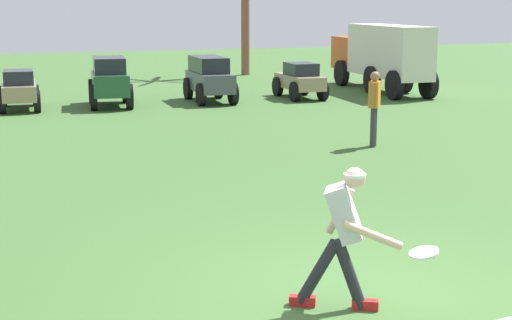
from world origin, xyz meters
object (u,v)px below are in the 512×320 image
object	(u,v)px
parked_car_slot_c	(110,80)
parked_car_slot_e	(300,80)
frisbee_thrower	(343,230)
teammate_near_sideline	(374,102)
parked_car_slot_d	(209,78)
frisbee_in_flight	(424,253)
parked_car_slot_b	(19,89)
box_truck	(381,54)

from	to	relation	value
parked_car_slot_c	parked_car_slot_e	distance (m)	5.87
frisbee_thrower	parked_car_slot_e	xyz separation A→B (m)	(6.30, 15.78, -0.24)
parked_car_slot_e	teammate_near_sideline	bearing A→B (deg)	-102.61
parked_car_slot_d	parked_car_slot_e	xyz separation A→B (m)	(2.88, -0.15, -0.16)
parked_car_slot_d	parked_car_slot_e	bearing A→B (deg)	-3.01
parked_car_slot_c	frisbee_in_flight	bearing A→B (deg)	-89.56
parked_car_slot_b	parked_car_slot_d	world-z (taller)	parked_car_slot_d
parked_car_slot_c	box_truck	bearing A→B (deg)	4.20
teammate_near_sideline	box_truck	bearing A→B (deg)	60.27
teammate_near_sideline	box_truck	size ratio (longest dim) A/B	0.26
parked_car_slot_d	box_truck	xyz separation A→B (m)	(6.15, 0.65, 0.51)
teammate_near_sideline	parked_car_slot_e	xyz separation A→B (m)	(1.82, 8.11, -0.38)
teammate_near_sideline	parked_car_slot_c	xyz separation A→B (m)	(-4.05, 8.24, -0.20)
box_truck	parked_car_slot_e	bearing A→B (deg)	-166.28
frisbee_thrower	box_truck	world-z (taller)	box_truck
parked_car_slot_b	parked_car_slot_c	distance (m)	2.50
parked_car_slot_e	frisbee_in_flight	bearing A→B (deg)	-109.36
parked_car_slot_d	teammate_near_sideline	bearing A→B (deg)	-82.65
teammate_near_sideline	parked_car_slot_c	distance (m)	9.18
frisbee_in_flight	parked_car_slot_e	xyz separation A→B (m)	(5.74, 16.32, -0.11)
parked_car_slot_c	box_truck	xyz separation A→B (m)	(9.14, 0.67, 0.49)
box_truck	frisbee_in_flight	bearing A→B (deg)	-117.75
parked_car_slot_b	parked_car_slot_e	xyz separation A→B (m)	(8.35, -0.28, 0.00)
frisbee_in_flight	box_truck	size ratio (longest dim) A/B	0.05
frisbee_thrower	parked_car_slot_d	bearing A→B (deg)	77.87
parked_car_slot_c	parked_car_slot_d	size ratio (longest dim) A/B	1.00
frisbee_in_flight	parked_car_slot_d	bearing A→B (deg)	80.17
parked_car_slot_d	parked_car_slot_e	size ratio (longest dim) A/B	1.09
teammate_near_sideline	box_truck	world-z (taller)	box_truck
frisbee_thrower	parked_car_slot_d	xyz separation A→B (m)	(3.42, 15.93, -0.08)
frisbee_thrower	parked_car_slot_e	world-z (taller)	frisbee_thrower
parked_car_slot_d	frisbee_in_flight	bearing A→B (deg)	-99.83
parked_car_slot_b	box_truck	xyz separation A→B (m)	(11.63, 0.51, 0.67)
parked_car_slot_b	parked_car_slot_c	bearing A→B (deg)	-3.58
frisbee_in_flight	teammate_near_sideline	bearing A→B (deg)	64.47
frisbee_in_flight	box_truck	world-z (taller)	box_truck
teammate_near_sideline	parked_car_slot_b	bearing A→B (deg)	127.90
parked_car_slot_e	parked_car_slot_c	bearing A→B (deg)	178.74
frisbee_thrower	parked_car_slot_c	xyz separation A→B (m)	(0.44, 15.90, -0.06)
parked_car_slot_e	parked_car_slot_d	bearing A→B (deg)	176.99
parked_car_slot_c	parked_car_slot_d	world-z (taller)	parked_car_slot_c
parked_car_slot_b	parked_car_slot_d	bearing A→B (deg)	-1.40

